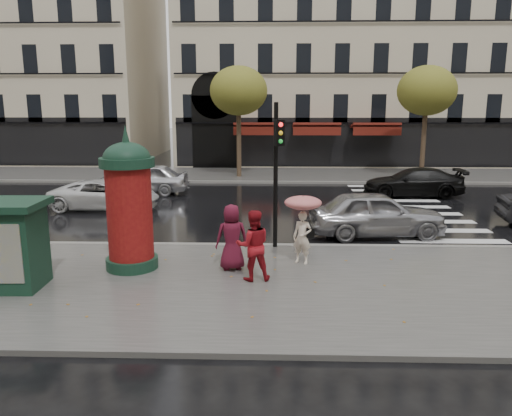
{
  "coord_description": "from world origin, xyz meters",
  "views": [
    {
      "loc": [
        -0.04,
        -12.1,
        4.47
      ],
      "look_at": [
        -0.46,
        1.5,
        1.61
      ],
      "focal_mm": 35.0,
      "sensor_mm": 36.0,
      "label": 1
    }
  ],
  "objects_px": {
    "man_burgundy": "(232,237)",
    "traffic_light": "(277,161)",
    "car_silver": "(376,214)",
    "car_black": "(413,182)",
    "morris_column": "(129,201)",
    "car_white": "(105,195)",
    "woman_umbrella": "(303,218)",
    "woman_red": "(253,245)",
    "newsstand": "(8,244)",
    "car_far_silver": "(143,179)"
  },
  "relations": [
    {
      "from": "man_burgundy",
      "to": "traffic_light",
      "type": "bearing_deg",
      "value": -133.61
    },
    {
      "from": "car_silver",
      "to": "car_black",
      "type": "bearing_deg",
      "value": -29.31
    },
    {
      "from": "morris_column",
      "to": "car_white",
      "type": "distance_m",
      "value": 8.85
    },
    {
      "from": "woman_umbrella",
      "to": "car_white",
      "type": "height_order",
      "value": "woman_umbrella"
    },
    {
      "from": "man_burgundy",
      "to": "woman_red",
      "type": "bearing_deg",
      "value": 112.44
    },
    {
      "from": "man_burgundy",
      "to": "car_white",
      "type": "height_order",
      "value": "man_burgundy"
    },
    {
      "from": "newsstand",
      "to": "car_black",
      "type": "distance_m",
      "value": 18.63
    },
    {
      "from": "woman_umbrella",
      "to": "morris_column",
      "type": "height_order",
      "value": "morris_column"
    },
    {
      "from": "car_black",
      "to": "morris_column",
      "type": "bearing_deg",
      "value": -39.58
    },
    {
      "from": "car_white",
      "to": "woman_umbrella",
      "type": "bearing_deg",
      "value": -132.26
    },
    {
      "from": "car_black",
      "to": "newsstand",
      "type": "bearing_deg",
      "value": -42.03
    },
    {
      "from": "morris_column",
      "to": "car_white",
      "type": "xyz_separation_m",
      "value": [
        -3.39,
        8.07,
        -1.31
      ]
    },
    {
      "from": "morris_column",
      "to": "car_silver",
      "type": "relative_size",
      "value": 0.83
    },
    {
      "from": "car_far_silver",
      "to": "newsstand",
      "type": "bearing_deg",
      "value": -1.22
    },
    {
      "from": "morris_column",
      "to": "newsstand",
      "type": "height_order",
      "value": "morris_column"
    },
    {
      "from": "woman_umbrella",
      "to": "traffic_light",
      "type": "bearing_deg",
      "value": 114.82
    },
    {
      "from": "man_burgundy",
      "to": "car_silver",
      "type": "relative_size",
      "value": 0.38
    },
    {
      "from": "man_burgundy",
      "to": "car_silver",
      "type": "height_order",
      "value": "man_burgundy"
    },
    {
      "from": "woman_umbrella",
      "to": "car_far_silver",
      "type": "relative_size",
      "value": 0.43
    },
    {
      "from": "car_silver",
      "to": "car_white",
      "type": "relative_size",
      "value": 1.01
    },
    {
      "from": "traffic_light",
      "to": "car_far_silver",
      "type": "distance_m",
      "value": 11.91
    },
    {
      "from": "morris_column",
      "to": "woman_red",
      "type": "bearing_deg",
      "value": -14.13
    },
    {
      "from": "man_burgundy",
      "to": "traffic_light",
      "type": "xyz_separation_m",
      "value": [
        1.2,
        2.1,
        1.78
      ]
    },
    {
      "from": "traffic_light",
      "to": "car_black",
      "type": "xyz_separation_m",
      "value": [
        6.79,
        9.53,
        -2.09
      ]
    },
    {
      "from": "man_burgundy",
      "to": "car_black",
      "type": "height_order",
      "value": "man_burgundy"
    },
    {
      "from": "car_silver",
      "to": "man_burgundy",
      "type": "bearing_deg",
      "value": 125.4
    },
    {
      "from": "woman_umbrella",
      "to": "traffic_light",
      "type": "distance_m",
      "value": 2.17
    },
    {
      "from": "traffic_light",
      "to": "car_silver",
      "type": "xyz_separation_m",
      "value": [
        3.42,
        1.9,
        -1.99
      ]
    },
    {
      "from": "car_white",
      "to": "car_far_silver",
      "type": "relative_size",
      "value": 1.01
    },
    {
      "from": "morris_column",
      "to": "car_far_silver",
      "type": "xyz_separation_m",
      "value": [
        -2.69,
        11.79,
        -1.18
      ]
    },
    {
      "from": "morris_column",
      "to": "car_far_silver",
      "type": "relative_size",
      "value": 0.85
    },
    {
      "from": "morris_column",
      "to": "traffic_light",
      "type": "distance_m",
      "value": 4.5
    },
    {
      "from": "newsstand",
      "to": "car_silver",
      "type": "height_order",
      "value": "newsstand"
    },
    {
      "from": "car_white",
      "to": "car_black",
      "type": "xyz_separation_m",
      "value": [
        14.08,
        3.54,
        0.06
      ]
    },
    {
      "from": "woman_red",
      "to": "car_far_silver",
      "type": "distance_m",
      "value": 13.97
    },
    {
      "from": "traffic_light",
      "to": "car_far_silver",
      "type": "relative_size",
      "value": 0.97
    },
    {
      "from": "car_silver",
      "to": "newsstand",
      "type": "bearing_deg",
      "value": 113.83
    },
    {
      "from": "car_silver",
      "to": "car_far_silver",
      "type": "bearing_deg",
      "value": 46.56
    },
    {
      "from": "woman_umbrella",
      "to": "man_burgundy",
      "type": "relative_size",
      "value": 1.11
    },
    {
      "from": "morris_column",
      "to": "newsstand",
      "type": "relative_size",
      "value": 1.8
    },
    {
      "from": "car_silver",
      "to": "car_white",
      "type": "distance_m",
      "value": 11.47
    },
    {
      "from": "car_white",
      "to": "car_black",
      "type": "height_order",
      "value": "car_black"
    },
    {
      "from": "car_far_silver",
      "to": "car_black",
      "type": "bearing_deg",
      "value": 87.2
    },
    {
      "from": "car_silver",
      "to": "car_black",
      "type": "xyz_separation_m",
      "value": [
        3.37,
        7.63,
        -0.09
      ]
    },
    {
      "from": "woman_umbrella",
      "to": "woman_red",
      "type": "height_order",
      "value": "woman_umbrella"
    },
    {
      "from": "woman_umbrella",
      "to": "morris_column",
      "type": "bearing_deg",
      "value": -173.16
    },
    {
      "from": "car_black",
      "to": "woman_umbrella",
      "type": "bearing_deg",
      "value": -25.77
    },
    {
      "from": "woman_red",
      "to": "man_burgundy",
      "type": "bearing_deg",
      "value": -63.05
    },
    {
      "from": "newsstand",
      "to": "man_burgundy",
      "type": "bearing_deg",
      "value": 16.23
    },
    {
      "from": "man_burgundy",
      "to": "car_silver",
      "type": "bearing_deg",
      "value": -152.98
    }
  ]
}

